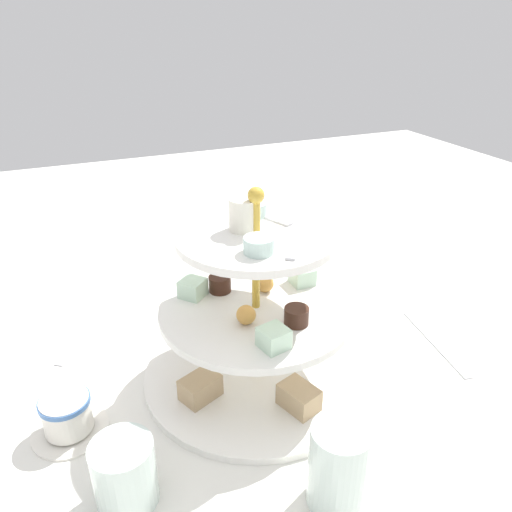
% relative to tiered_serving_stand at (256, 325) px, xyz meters
% --- Properties ---
extents(ground_plane, '(2.40, 2.40, 0.00)m').
position_rel_tiered_serving_stand_xyz_m(ground_plane, '(-0.00, 0.00, -0.08)').
color(ground_plane, silver).
extents(tiered_serving_stand, '(0.30, 0.30, 0.27)m').
position_rel_tiered_serving_stand_xyz_m(tiered_serving_stand, '(0.00, 0.00, 0.00)').
color(tiered_serving_stand, white).
rests_on(tiered_serving_stand, ground_plane).
extents(water_glass_tall_right, '(0.07, 0.07, 0.12)m').
position_rel_tiered_serving_stand_xyz_m(water_glass_tall_right, '(0.22, -0.07, -0.02)').
color(water_glass_tall_right, silver).
rests_on(water_glass_tall_right, ground_plane).
extents(water_glass_short_left, '(0.06, 0.06, 0.07)m').
position_rel_tiered_serving_stand_xyz_m(water_glass_short_left, '(-0.13, 0.20, -0.05)').
color(water_glass_short_left, silver).
rests_on(water_glass_short_left, ground_plane).
extents(teacup_with_saucer, '(0.09, 0.09, 0.05)m').
position_rel_tiered_serving_stand_xyz_m(teacup_with_saucer, '(-0.01, 0.24, -0.06)').
color(teacup_with_saucer, white).
rests_on(teacup_with_saucer, ground_plane).
extents(butter_knife_left, '(0.17, 0.04, 0.00)m').
position_rel_tiered_serving_stand_xyz_m(butter_knife_left, '(-0.04, -0.28, -0.08)').
color(butter_knife_left, silver).
rests_on(butter_knife_left, ground_plane).
extents(butter_knife_right, '(0.15, 0.11, 0.00)m').
position_rel_tiered_serving_stand_xyz_m(butter_knife_right, '(0.20, 0.20, -0.08)').
color(butter_knife_right, silver).
rests_on(butter_knife_right, ground_plane).
extents(water_glass_mid_back, '(0.06, 0.06, 0.10)m').
position_rel_tiered_serving_stand_xyz_m(water_glass_mid_back, '(-0.21, 0.00, -0.04)').
color(water_glass_mid_back, silver).
rests_on(water_glass_mid_back, ground_plane).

